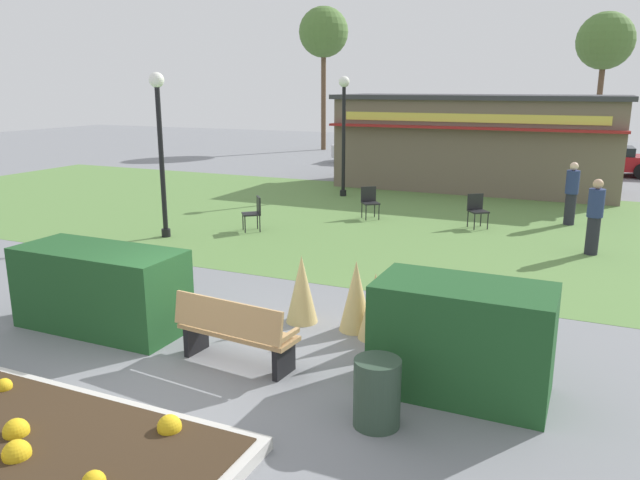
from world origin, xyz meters
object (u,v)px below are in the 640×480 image
person_strolling (571,193)px  tree_right_bg (605,42)px  person_standing (595,216)px  trash_bin (377,393)px  parked_car_west_slot (378,150)px  food_kiosk (476,142)px  parked_car_east_slot (605,160)px  park_bench (235,331)px  cafe_chair_center (477,208)px  tree_left_bg (324,33)px  cafe_chair_west (255,211)px  cafe_chair_east (370,200)px  lamppost_mid (160,135)px  parked_car_center_slot (492,155)px  lamppost_far (344,121)px

person_strolling → tree_right_bg: bearing=-5.9°
person_standing → tree_right_bg: 21.13m
trash_bin → parked_car_west_slot: (-7.84, 22.72, 0.26)m
food_kiosk → parked_car_east_slot: (4.35, 5.79, -1.04)m
park_bench → cafe_chair_center: bearing=81.8°
food_kiosk → tree_left_bg: (-10.77, 10.68, 4.85)m
person_standing → parked_car_west_slot: (-9.85, 14.01, -0.22)m
cafe_chair_center → parked_car_east_slot: 12.72m
cafe_chair_west → parked_car_west_slot: parked_car_west_slot is taller
trash_bin → tree_right_bg: 29.79m
cafe_chair_east → tree_right_bg: (5.52, 18.92, 5.25)m
cafe_chair_center → parked_car_west_slot: 14.20m
lamppost_mid → cafe_chair_west: (1.69, 1.47, -1.98)m
parked_car_center_slot → parked_car_east_slot: (4.65, 0.00, 0.00)m
parked_car_west_slot → park_bench: bearing=-75.7°
person_standing → cafe_chair_east: bearing=-142.9°
cafe_chair_center → tree_right_bg: 19.76m
lamppost_far → trash_bin: 14.78m
tree_left_bg → person_strolling: bearing=-48.0°
lamppost_mid → parked_car_east_slot: size_ratio=0.92×
parked_car_center_slot → tree_right_bg: bearing=57.8°
person_standing → cafe_chair_west: bearing=-119.6°
lamppost_mid → food_kiosk: (5.55, 10.76, -0.82)m
cafe_chair_center → parked_car_center_slot: bearing=97.3°
parked_car_east_slot → cafe_chair_center: bearing=-104.0°
cafe_chair_west → cafe_chair_center: (5.14, 2.73, 0.00)m
trash_bin → cafe_chair_west: cafe_chair_west is taller
park_bench → trash_bin: 2.32m
lamppost_mid → person_standing: 10.13m
cafe_chair_west → person_standing: person_standing is taller
cafe_chair_west → tree_left_bg: tree_left_bg is taller
person_strolling → tree_left_bg: 22.07m
food_kiosk → cafe_chair_center: size_ratio=11.20×
cafe_chair_center → tree_left_bg: tree_left_bg is taller
lamppost_mid → cafe_chair_east: size_ratio=4.45×
parked_car_west_slot → cafe_chair_west: bearing=-82.9°
lamppost_far → parked_car_east_slot: bearing=49.0°
food_kiosk → cafe_chair_center: 6.78m
parked_car_west_slot → tree_left_bg: (-5.04, 4.88, 5.89)m
park_bench → tree_right_bg: bearing=82.2°
lamppost_mid → tree_left_bg: 22.43m
food_kiosk → tree_right_bg: size_ratio=1.38×
park_bench → parked_car_east_slot: 22.51m
food_kiosk → cafe_chair_center: (1.28, -6.55, -1.15)m
person_standing → parked_car_center_slot: person_standing is taller
lamppost_mid → trash_bin: (7.65, -6.16, -2.12)m
lamppost_far → parked_car_east_slot: (8.10, 9.31, -1.86)m
food_kiosk → person_standing: 9.23m
parked_car_west_slot → parked_car_east_slot: 10.08m
lamppost_mid → cafe_chair_east: bearing=47.2°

